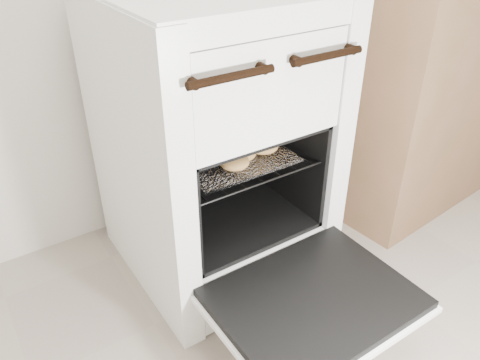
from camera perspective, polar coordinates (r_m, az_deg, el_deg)
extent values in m
cube|color=silver|center=(1.37, -3.39, 4.59)|extent=(0.55, 0.58, 0.84)
cylinder|color=black|center=(0.95, -1.01, 12.46)|extent=(0.20, 0.02, 0.02)
cylinder|color=black|center=(1.10, 10.62, 14.64)|extent=(0.20, 0.02, 0.02)
cube|color=black|center=(1.20, 9.00, -14.08)|extent=(0.47, 0.36, 0.02)
cube|color=silver|center=(1.21, 8.93, -14.63)|extent=(0.49, 0.38, 0.01)
cylinder|color=black|center=(1.24, -9.44, 0.73)|extent=(0.01, 0.38, 0.01)
cylinder|color=black|center=(1.42, 4.98, 5.20)|extent=(0.01, 0.38, 0.01)
cylinder|color=black|center=(1.19, 2.92, -0.32)|extent=(0.39, 0.01, 0.01)
cylinder|color=black|center=(1.46, -5.58, 5.94)|extent=(0.39, 0.01, 0.01)
cylinder|color=black|center=(1.25, -8.12, 1.15)|extent=(0.01, 0.36, 0.01)
cylinder|color=black|center=(1.27, -5.93, 1.84)|extent=(0.01, 0.36, 0.01)
cylinder|color=black|center=(1.30, -3.81, 2.50)|extent=(0.01, 0.36, 0.01)
cylinder|color=black|center=(1.32, -1.76, 3.14)|extent=(0.01, 0.36, 0.01)
cylinder|color=black|center=(1.35, 0.22, 3.75)|extent=(0.01, 0.36, 0.01)
cylinder|color=black|center=(1.37, 2.12, 4.33)|extent=(0.01, 0.36, 0.01)
cylinder|color=black|center=(1.40, 3.95, 4.89)|extent=(0.01, 0.36, 0.01)
cube|color=white|center=(1.30, -1.33, 3.04)|extent=(0.31, 0.27, 0.01)
ellipsoid|color=#BB864A|center=(1.27, -0.01, 3.34)|extent=(0.12, 0.12, 0.04)
ellipsoid|color=#BB864A|center=(1.38, -1.23, 5.97)|extent=(0.14, 0.14, 0.05)
ellipsoid|color=#BB864A|center=(1.23, -0.69, 2.23)|extent=(0.11, 0.11, 0.04)
ellipsoid|color=#BB864A|center=(1.31, 2.80, 4.22)|extent=(0.11, 0.11, 0.04)
cube|color=brown|center=(1.97, 20.40, 12.22)|extent=(0.95, 0.68, 0.91)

